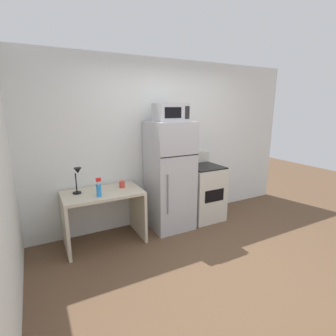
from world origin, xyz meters
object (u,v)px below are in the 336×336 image
at_px(coffee_mug, 122,184).
at_px(oven_range, 203,192).
at_px(desk_lamp, 77,176).
at_px(refrigerator, 170,176).
at_px(desk, 103,208).
at_px(microwave, 170,112).
at_px(spray_bottle, 99,189).

distance_m(coffee_mug, oven_range, 1.45).
bearing_deg(oven_range, desk_lamp, 178.61).
bearing_deg(oven_range, refrigerator, -178.76).
relative_size(desk, oven_range, 0.96).
bearing_deg(desk_lamp, desk, -13.09).
height_order(microwave, oven_range, microwave).
relative_size(desk_lamp, microwave, 0.77).
relative_size(coffee_mug, refrigerator, 0.06).
relative_size(desk, coffee_mug, 11.12).
bearing_deg(microwave, refrigerator, 90.32).
height_order(desk, refrigerator, refrigerator).
height_order(desk, oven_range, oven_range).
bearing_deg(microwave, desk_lamp, 176.43).
bearing_deg(desk, desk_lamp, 166.91).
distance_m(desk, refrigerator, 1.10).
relative_size(coffee_mug, oven_range, 0.09).
bearing_deg(spray_bottle, coffee_mug, 30.78).
bearing_deg(desk, coffee_mug, 9.53).
bearing_deg(desk_lamp, refrigerator, -2.67).
relative_size(spray_bottle, microwave, 0.54).
bearing_deg(coffee_mug, desk, -170.47).
bearing_deg(refrigerator, desk, -179.70).
relative_size(desk, refrigerator, 0.63).
xyz_separation_m(coffee_mug, oven_range, (1.41, -0.03, -0.33)).
xyz_separation_m(desk_lamp, coffee_mug, (0.59, -0.02, -0.19)).
xyz_separation_m(desk_lamp, spray_bottle, (0.21, -0.24, -0.14)).
height_order(coffee_mug, refrigerator, refrigerator).
bearing_deg(desk_lamp, microwave, -3.57).
height_order(coffee_mug, microwave, microwave).
height_order(desk, spray_bottle, spray_bottle).
height_order(refrigerator, oven_range, refrigerator).
bearing_deg(refrigerator, spray_bottle, -170.89).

